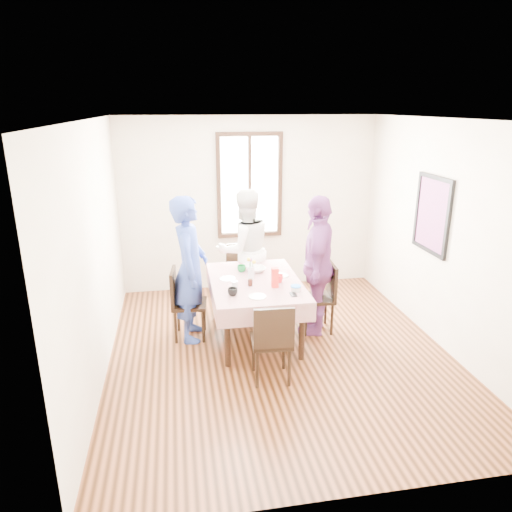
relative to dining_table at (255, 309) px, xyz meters
name	(u,v)px	position (x,y,z in m)	size (l,w,h in m)	color
ground	(279,352)	(0.22, -0.45, -0.38)	(4.50, 4.50, 0.00)	black
back_wall	(249,205)	(0.22, 1.80, 0.98)	(4.00, 4.00, 0.00)	beige
right_wall	(445,236)	(2.22, -0.45, 0.98)	(4.50, 4.50, 0.00)	beige
window_frame	(250,186)	(0.22, 1.78, 1.27)	(1.02, 0.06, 1.62)	black
window_pane	(249,186)	(0.22, 1.79, 1.27)	(0.90, 0.02, 1.50)	white
art_poster	(432,215)	(2.20, -0.15, 1.18)	(0.04, 0.76, 0.96)	red
dining_table	(255,309)	(0.00, 0.00, 0.00)	(0.98, 1.44, 0.75)	black
tablecloth	(255,281)	(0.00, 0.00, 0.38)	(1.10, 1.56, 0.01)	#5A0008
chair_left	(190,304)	(-0.82, 0.14, 0.08)	(0.42, 0.42, 0.91)	black
chair_right	(317,298)	(0.82, 0.05, 0.08)	(0.42, 0.42, 0.91)	black
chair_far	(244,276)	(0.00, 0.99, 0.08)	(0.42, 0.42, 0.91)	black
chair_near	(271,340)	(0.00, -0.99, 0.08)	(0.42, 0.42, 0.91)	black
person_left	(190,269)	(-0.80, 0.14, 0.54)	(0.67, 0.44, 1.83)	#2A3F93
person_far	(244,249)	(0.00, 0.97, 0.50)	(0.85, 0.66, 1.75)	white
person_right	(317,265)	(0.80, 0.05, 0.53)	(1.06, 0.44, 1.80)	#753774
mug_black	(233,292)	(-0.34, -0.42, 0.43)	(0.11, 0.11, 0.09)	black
mug_flag	(279,279)	(0.28, -0.10, 0.43)	(0.10, 0.10, 0.10)	red
mug_green	(242,268)	(-0.12, 0.36, 0.43)	(0.11, 0.11, 0.09)	#0C7226
serving_bowl	(256,270)	(0.07, 0.32, 0.42)	(0.24, 0.24, 0.06)	white
juice_carton	(275,278)	(0.19, -0.25, 0.51)	(0.08, 0.08, 0.24)	red
butter_tub	(296,289)	(0.41, -0.42, 0.41)	(0.11, 0.11, 0.06)	white
jam_jar	(250,283)	(-0.09, -0.16, 0.43)	(0.06, 0.06, 0.08)	black
drinking_glass	(235,285)	(-0.29, -0.24, 0.44)	(0.07, 0.07, 0.10)	silver
smartphone	(293,294)	(0.35, -0.52, 0.39)	(0.07, 0.14, 0.01)	black
flower_vase	(251,273)	(-0.04, 0.08, 0.47)	(0.08, 0.08, 0.16)	silver
plate_left	(228,279)	(-0.33, 0.11, 0.39)	(0.20, 0.20, 0.01)	white
plate_right	(281,275)	(0.35, 0.11, 0.39)	(0.20, 0.20, 0.01)	white
plate_far	(249,265)	(0.02, 0.59, 0.39)	(0.20, 0.20, 0.01)	white
plate_near	(257,297)	(-0.07, -0.52, 0.39)	(0.20, 0.20, 0.01)	white
butter_lid	(296,286)	(0.41, -0.42, 0.45)	(0.12, 0.12, 0.01)	blue
flower_bunch	(251,263)	(-0.04, 0.08, 0.60)	(0.09, 0.09, 0.10)	yellow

